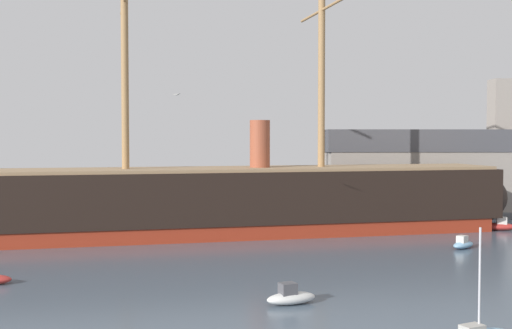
{
  "coord_description": "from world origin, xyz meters",
  "views": [
    {
      "loc": [
        -0.87,
        -24.03,
        10.68
      ],
      "look_at": [
        0.5,
        32.81,
        8.26
      ],
      "focal_mm": 47.22,
      "sensor_mm": 36.0,
      "label": 1
    }
  ],
  "objects_px": {
    "tall_ship": "(227,200)",
    "dinghy_far_left": "(13,223)",
    "dockside_warehouse_right": "(468,172)",
    "seagull_in_flight": "(177,94)",
    "dinghy_distant_centre": "(269,217)",
    "motorboat_far_right": "(500,226)",
    "motorboat_near_centre": "(291,297)",
    "motorboat_alongside_stern": "(463,244)"
  },
  "relations": [
    {
      "from": "tall_ship",
      "to": "dinghy_far_left",
      "type": "distance_m",
      "value": 27.05
    },
    {
      "from": "tall_ship",
      "to": "seagull_in_flight",
      "type": "height_order",
      "value": "tall_ship"
    },
    {
      "from": "motorboat_alongside_stern",
      "to": "motorboat_near_centre",
      "type": "bearing_deg",
      "value": -130.93
    },
    {
      "from": "motorboat_far_right",
      "to": "dinghy_distant_centre",
      "type": "xyz_separation_m",
      "value": [
        -25.67,
        10.57,
        -0.25
      ]
    },
    {
      "from": "motorboat_far_right",
      "to": "seagull_in_flight",
      "type": "height_order",
      "value": "seagull_in_flight"
    },
    {
      "from": "dinghy_distant_centre",
      "to": "seagull_in_flight",
      "type": "height_order",
      "value": "seagull_in_flight"
    },
    {
      "from": "dinghy_far_left",
      "to": "seagull_in_flight",
      "type": "xyz_separation_m",
      "value": [
        21.79,
        -24.44,
        13.76
      ]
    },
    {
      "from": "motorboat_near_centre",
      "to": "tall_ship",
      "type": "bearing_deg",
      "value": 98.8
    },
    {
      "from": "dockside_warehouse_right",
      "to": "dinghy_distant_centre",
      "type": "bearing_deg",
      "value": -169.31
    },
    {
      "from": "motorboat_alongside_stern",
      "to": "seagull_in_flight",
      "type": "relative_size",
      "value": 3.32
    },
    {
      "from": "motorboat_near_centre",
      "to": "motorboat_far_right",
      "type": "distance_m",
      "value": 42.05
    },
    {
      "from": "dockside_warehouse_right",
      "to": "seagull_in_flight",
      "type": "bearing_deg",
      "value": -135.91
    },
    {
      "from": "motorboat_near_centre",
      "to": "motorboat_alongside_stern",
      "type": "distance_m",
      "value": 27.42
    },
    {
      "from": "motorboat_alongside_stern",
      "to": "dinghy_far_left",
      "type": "bearing_deg",
      "value": 160.37
    },
    {
      "from": "motorboat_near_centre",
      "to": "seagull_in_flight",
      "type": "height_order",
      "value": "seagull_in_flight"
    },
    {
      "from": "tall_ship",
      "to": "motorboat_near_centre",
      "type": "distance_m",
      "value": 30.3
    },
    {
      "from": "dinghy_far_left",
      "to": "motorboat_far_right",
      "type": "distance_m",
      "value": 56.6
    },
    {
      "from": "dinghy_far_left",
      "to": "motorboat_far_right",
      "type": "height_order",
      "value": "motorboat_far_right"
    },
    {
      "from": "dinghy_distant_centre",
      "to": "dinghy_far_left",
      "type": "bearing_deg",
      "value": -169.72
    },
    {
      "from": "tall_ship",
      "to": "motorboat_far_right",
      "type": "height_order",
      "value": "tall_ship"
    },
    {
      "from": "tall_ship",
      "to": "motorboat_near_centre",
      "type": "xyz_separation_m",
      "value": [
        4.61,
        -29.77,
        -3.29
      ]
    },
    {
      "from": "motorboat_alongside_stern",
      "to": "dockside_warehouse_right",
      "type": "relative_size",
      "value": 0.07
    },
    {
      "from": "tall_ship",
      "to": "dinghy_far_left",
      "type": "xyz_separation_m",
      "value": [
        -25.57,
        8.12,
        -3.45
      ]
    },
    {
      "from": "motorboat_alongside_stern",
      "to": "seagull_in_flight",
      "type": "xyz_separation_m",
      "value": [
        -26.35,
        -7.27,
        13.65
      ]
    },
    {
      "from": "motorboat_alongside_stern",
      "to": "dinghy_far_left",
      "type": "distance_m",
      "value": 51.11
    },
    {
      "from": "motorboat_alongside_stern",
      "to": "dinghy_distant_centre",
      "type": "distance_m",
      "value": 28.65
    },
    {
      "from": "tall_ship",
      "to": "dinghy_far_left",
      "type": "relative_size",
      "value": 25.04
    },
    {
      "from": "seagull_in_flight",
      "to": "motorboat_far_right",
      "type": "bearing_deg",
      "value": 29.34
    },
    {
      "from": "motorboat_alongside_stern",
      "to": "tall_ship",
      "type": "bearing_deg",
      "value": 158.15
    },
    {
      "from": "seagull_in_flight",
      "to": "dockside_warehouse_right",
      "type": "bearing_deg",
      "value": 44.09
    },
    {
      "from": "tall_ship",
      "to": "dockside_warehouse_right",
      "type": "relative_size",
      "value": 1.7
    },
    {
      "from": "tall_ship",
      "to": "motorboat_far_right",
      "type": "xyz_separation_m",
      "value": [
        30.81,
        3.12,
        -3.24
      ]
    },
    {
      "from": "dockside_warehouse_right",
      "to": "motorboat_far_right",
      "type": "bearing_deg",
      "value": -96.27
    },
    {
      "from": "motorboat_far_right",
      "to": "dockside_warehouse_right",
      "type": "distance_m",
      "value": 16.69
    },
    {
      "from": "tall_ship",
      "to": "seagull_in_flight",
      "type": "distance_m",
      "value": 19.67
    },
    {
      "from": "tall_ship",
      "to": "dinghy_far_left",
      "type": "height_order",
      "value": "tall_ship"
    },
    {
      "from": "seagull_in_flight",
      "to": "dinghy_far_left",
      "type": "bearing_deg",
      "value": 131.72
    },
    {
      "from": "dinghy_distant_centre",
      "to": "tall_ship",
      "type": "bearing_deg",
      "value": -110.58
    },
    {
      "from": "motorboat_alongside_stern",
      "to": "motorboat_far_right",
      "type": "bearing_deg",
      "value": 55.9
    },
    {
      "from": "motorboat_alongside_stern",
      "to": "motorboat_far_right",
      "type": "xyz_separation_m",
      "value": [
        8.24,
        12.17,
        0.1
      ]
    },
    {
      "from": "dinghy_distant_centre",
      "to": "dockside_warehouse_right",
      "type": "distance_m",
      "value": 28.43
    },
    {
      "from": "motorboat_near_centre",
      "to": "seagull_in_flight",
      "type": "bearing_deg",
      "value": 121.95
    }
  ]
}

